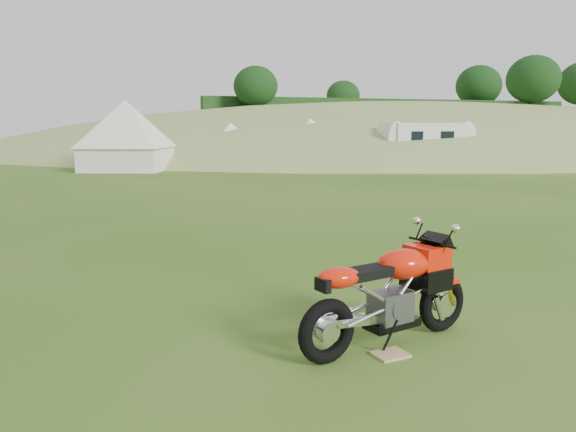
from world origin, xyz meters
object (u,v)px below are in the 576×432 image
object	(u,v)px
tent_left	(127,137)
tent_mid	(231,141)
sport_motorcycle	(389,286)
tent_right	(310,139)
plywood_board	(390,354)
caravan	(425,144)

from	to	relation	value
tent_left	tent_mid	size ratio (longest dim) A/B	1.25
sport_motorcycle	tent_right	size ratio (longest dim) A/B	0.64
plywood_board	caravan	world-z (taller)	caravan
sport_motorcycle	caravan	bearing A→B (deg)	42.89
sport_motorcycle	tent_left	size ratio (longest dim) A/B	0.55
sport_motorcycle	tent_mid	bearing A→B (deg)	66.08
tent_mid	caravan	size ratio (longest dim) A/B	0.59
sport_motorcycle	tent_left	bearing A→B (deg)	78.90
tent_right	tent_mid	bearing A→B (deg)	165.36
tent_right	caravan	distance (m)	6.14
plywood_board	tent_right	distance (m)	25.68
caravan	plywood_board	bearing A→B (deg)	-115.90
tent_left	sport_motorcycle	bearing A→B (deg)	-64.65
plywood_board	tent_mid	world-z (taller)	tent_mid
tent_left	caravan	distance (m)	13.96
sport_motorcycle	plywood_board	distance (m)	0.58
sport_motorcycle	plywood_board	xyz separation A→B (m)	(-0.09, -0.21, -0.53)
tent_right	caravan	bearing A→B (deg)	-48.26
plywood_board	tent_mid	bearing A→B (deg)	80.49
tent_mid	tent_right	distance (m)	4.22
tent_mid	tent_left	bearing A→B (deg)	-151.11
plywood_board	tent_mid	size ratio (longest dim) A/B	0.11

